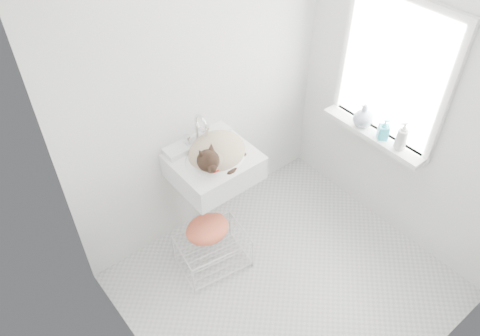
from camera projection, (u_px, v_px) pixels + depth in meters
floor at (287, 285)px, 3.57m from camera, size 2.20×2.00×0.02m
back_wall at (201, 88)px, 3.30m from camera, size 2.20×0.02×2.50m
right_wall at (416, 95)px, 3.24m from camera, size 0.02×2.00×2.50m
left_wall at (134, 261)px, 2.21m from camera, size 0.02×2.00×2.50m
window_glass at (394, 71)px, 3.28m from camera, size 0.01×0.80×1.00m
window_frame at (393, 72)px, 3.27m from camera, size 0.04×0.90×1.10m
windowsill at (373, 134)px, 3.59m from camera, size 0.16×0.88×0.04m
sink at (213, 156)px, 3.37m from camera, size 0.60×0.52×0.24m
faucet at (198, 129)px, 3.38m from camera, size 0.22×0.15×0.22m
cat at (216, 153)px, 3.34m from camera, size 0.50×0.44×0.29m
wire_rack at (213, 251)px, 3.62m from camera, size 0.55×0.43×0.30m
towel at (208, 233)px, 3.52m from camera, size 0.35×0.26×0.14m
bottle_a at (398, 148)px, 3.44m from camera, size 0.10×0.10×0.20m
bottle_b at (382, 138)px, 3.53m from camera, size 0.11×0.11×0.16m
bottle_c at (361, 126)px, 3.64m from camera, size 0.20×0.20×0.19m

